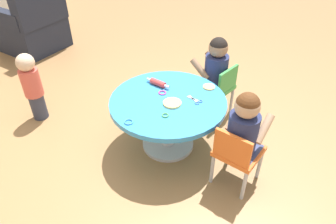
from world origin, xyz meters
name	(u,v)px	position (x,y,z in m)	size (l,w,h in m)	color
ground_plane	(168,145)	(0.00, 0.00, 0.00)	(10.00, 10.00, 0.00)	#9E7247
craft_table	(168,111)	(0.00, 0.00, 0.37)	(0.93, 0.93, 0.48)	silver
child_chair_left	(237,153)	(-0.30, -0.57, 0.31)	(0.40, 0.40, 0.54)	#B7B7BC
seated_child_left	(244,125)	(-0.27, -0.59, 0.53)	(0.43, 0.39, 0.51)	#3F4772
child_chair_right	(217,88)	(0.54, -0.35, 0.31)	(0.41, 0.41, 0.54)	#B7B7BC
seated_child_right	(216,65)	(0.56, -0.32, 0.53)	(0.41, 0.43, 0.51)	#3F4772
armchair_dark	(33,27)	(1.51, 2.15, 0.31)	(0.90, 0.92, 0.85)	#232838
toddler_standing	(32,85)	(0.13, 1.30, 0.36)	(0.17, 0.17, 0.67)	#33384C
rolling_pin	(158,83)	(0.19, 0.13, 0.50)	(0.11, 0.22, 0.05)	#D83F3F
craft_scissors	(196,101)	(0.03, -0.22, 0.48)	(0.12, 0.14, 0.01)	silver
playdough_blob_0	(172,103)	(-0.05, -0.04, 0.48)	(0.14, 0.14, 0.02)	#F2CC72
playdough_blob_1	(209,87)	(0.25, -0.29, 0.48)	(0.10, 0.10, 0.01)	#F2CC72
cookie_cutter_0	(165,115)	(-0.21, -0.02, 0.48)	(0.05, 0.05, 0.01)	#4CB259
cookie_cutter_1	(162,93)	(0.08, 0.07, 0.48)	(0.06, 0.06, 0.01)	#D83FA5
cookie_cutter_2	(129,122)	(-0.34, 0.21, 0.48)	(0.07, 0.07, 0.01)	#3F99D8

